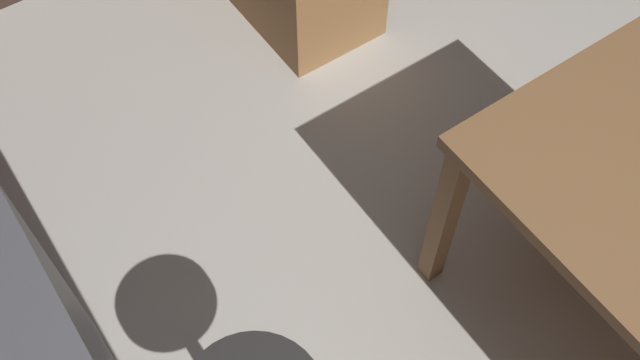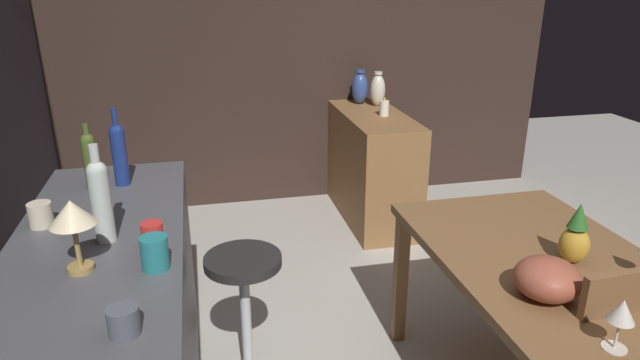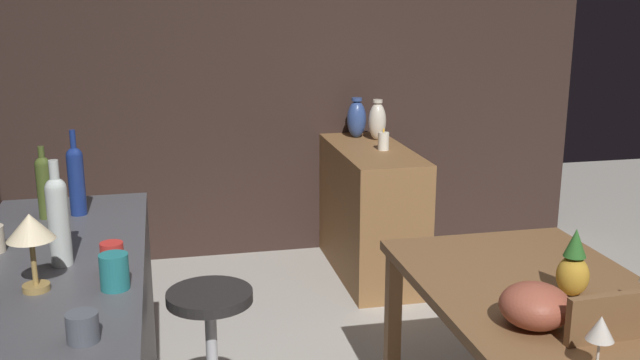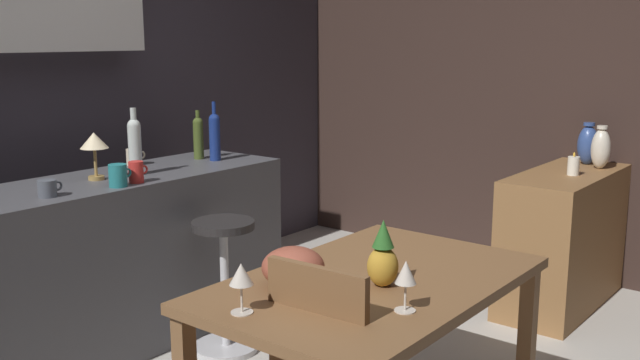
{
  "view_description": "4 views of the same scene",
  "coord_description": "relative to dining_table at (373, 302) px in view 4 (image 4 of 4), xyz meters",
  "views": [
    {
      "loc": [
        -0.21,
        1.0,
        2.23
      ],
      "look_at": [
        0.51,
        0.5,
        0.88
      ],
      "focal_mm": 40.97,
      "sensor_mm": 36.0,
      "label": 1
    },
    {
      "loc": [
        -1.79,
        1.0,
        1.78
      ],
      "look_at": [
        0.73,
        0.43,
        0.82
      ],
      "focal_mm": 31.03,
      "sensor_mm": 36.0,
      "label": 2
    },
    {
      "loc": [
        -2.3,
        1.0,
        1.77
      ],
      "look_at": [
        0.77,
        0.33,
        0.96
      ],
      "focal_mm": 41.2,
      "sensor_mm": 36.0,
      "label": 3
    },
    {
      "loc": [
        -2.2,
        -1.69,
        1.61
      ],
      "look_at": [
        0.48,
        0.43,
        0.92
      ],
      "focal_mm": 40.08,
      "sensor_mm": 36.0,
      "label": 4
    }
  ],
  "objects": [
    {
      "name": "bar_stool",
      "position": [
        0.36,
        1.16,
        -0.28
      ],
      "size": [
        0.34,
        0.34,
        0.7
      ],
      "color": "#262323",
      "rests_on": "ground_plane"
    },
    {
      "name": "cup_teal",
      "position": [
        -0.04,
        1.46,
        0.31
      ],
      "size": [
        0.12,
        0.09,
        0.11
      ],
      "color": "teal",
      "rests_on": "kitchen_counter"
    },
    {
      "name": "vase_ceramic_blue",
      "position": [
        2.44,
        0.03,
        0.3
      ],
      "size": [
        0.13,
        0.13,
        0.26
      ],
      "color": "#334C8C",
      "rests_on": "sideboard_cabinet"
    },
    {
      "name": "wine_bottle_cobalt",
      "position": [
        0.77,
        1.64,
        0.4
      ],
      "size": [
        0.06,
        0.06,
        0.34
      ],
      "color": "navy",
      "rests_on": "kitchen_counter"
    },
    {
      "name": "wine_glass_right",
      "position": [
        -0.54,
        0.14,
        0.21
      ],
      "size": [
        0.08,
        0.08,
        0.17
      ],
      "color": "silver",
      "rests_on": "dining_table"
    },
    {
      "name": "pillar_candle_tall",
      "position": [
        2.03,
        -0.02,
        0.23
      ],
      "size": [
        0.07,
        0.07,
        0.14
      ],
      "color": "white",
      "rests_on": "sideboard_cabinet"
    },
    {
      "name": "counter_lamp",
      "position": [
        -0.0,
        1.69,
        0.44
      ],
      "size": [
        0.14,
        0.14,
        0.24
      ],
      "color": "#A58447",
      "rests_on": "kitchen_counter"
    },
    {
      "name": "kitchen_counter",
      "position": [
        -0.0,
        1.68,
        -0.2
      ],
      "size": [
        2.1,
        0.6,
        0.9
      ],
      "primitive_type": "cube",
      "color": "#4C4C51",
      "rests_on": "ground_plane"
    },
    {
      "name": "wine_glass_left",
      "position": [
        -0.2,
        -0.26,
        0.21
      ],
      "size": [
        0.07,
        0.07,
        0.17
      ],
      "color": "silver",
      "rests_on": "dining_table"
    },
    {
      "name": "sideboard_cabinet",
      "position": [
        2.11,
        0.03,
        -0.24
      ],
      "size": [
        1.1,
        0.44,
        0.82
      ],
      "primitive_type": "cube",
      "color": "olive",
      "rests_on": "ground_plane"
    },
    {
      "name": "fruit_bowl",
      "position": [
        -0.24,
        0.18,
        0.16
      ],
      "size": [
        0.22,
        0.22,
        0.14
      ],
      "primitive_type": "ellipsoid",
      "color": "#9E4C38",
      "rests_on": "dining_table"
    },
    {
      "name": "wall_kitchen_back",
      "position": [
        0.06,
        2.37,
        0.76
      ],
      "size": [
        5.2,
        0.33,
        2.6
      ],
      "color": "#38333D",
      "rests_on": "ground_plane"
    },
    {
      "name": "pineapple_centerpiece",
      "position": [
        -0.05,
        -0.07,
        0.19
      ],
      "size": [
        0.11,
        0.11,
        0.24
      ],
      "color": "gold",
      "rests_on": "dining_table"
    },
    {
      "name": "cup_slate",
      "position": [
        -0.37,
        1.52,
        0.29
      ],
      "size": [
        0.12,
        0.08,
        0.08
      ],
      "color": "#515660",
      "rests_on": "kitchen_counter"
    },
    {
      "name": "wine_bottle_olive",
      "position": [
        0.75,
        1.75,
        0.39
      ],
      "size": [
        0.06,
        0.06,
        0.29
      ],
      "color": "#475623",
      "rests_on": "kitchen_counter"
    },
    {
      "name": "wall_side_right",
      "position": [
        2.67,
        0.59,
        0.65
      ],
      "size": [
        0.1,
        4.4,
        2.6
      ],
      "primitive_type": "cube",
      "color": "#33231E",
      "rests_on": "ground_plane"
    },
    {
      "name": "wine_bottle_clear",
      "position": [
        0.2,
        1.64,
        0.41
      ],
      "size": [
        0.07,
        0.07,
        0.35
      ],
      "color": "silver",
      "rests_on": "kitchen_counter"
    },
    {
      "name": "cup_cream",
      "position": [
        0.38,
        1.88,
        0.3
      ],
      "size": [
        0.12,
        0.09,
        0.09
      ],
      "color": "beige",
      "rests_on": "kitchen_counter"
    },
    {
      "name": "cup_red",
      "position": [
        0.08,
        1.47,
        0.3
      ],
      "size": [
        0.11,
        0.07,
        0.11
      ],
      "color": "red",
      "rests_on": "kitchen_counter"
    },
    {
      "name": "dining_table",
      "position": [
        0.0,
        0.0,
        0.0
      ],
      "size": [
        1.29,
        0.83,
        0.74
      ],
      "color": "brown",
      "rests_on": "ground_plane"
    },
    {
      "name": "vase_ceramic_ivory",
      "position": [
        2.34,
        -0.08,
        0.3
      ],
      "size": [
        0.11,
        0.11,
        0.26
      ],
      "color": "beige",
      "rests_on": "sideboard_cabinet"
    }
  ]
}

